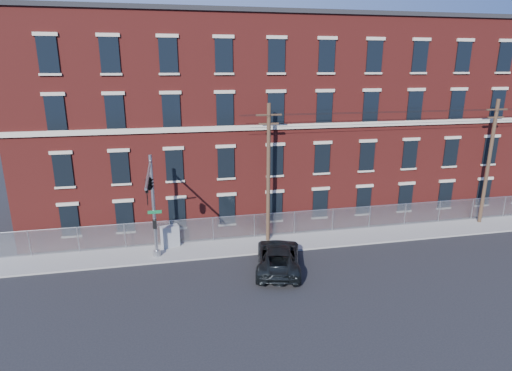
{
  "coord_description": "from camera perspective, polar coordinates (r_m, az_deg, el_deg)",
  "views": [
    {
      "loc": [
        -4.7,
        -22.17,
        12.52
      ],
      "look_at": [
        0.77,
        4.0,
        4.83
      ],
      "focal_mm": 29.19,
      "sensor_mm": 36.0,
      "label": 1
    }
  ],
  "objects": [
    {
      "name": "ground",
      "position": [
        25.89,
        0.15,
        -12.88
      ],
      "size": [
        140.0,
        140.0,
        0.0
      ],
      "primitive_type": "plane",
      "color": "black",
      "rests_on": "ground"
    },
    {
      "name": "sidewalk",
      "position": [
        34.24,
        18.48,
        -6.17
      ],
      "size": [
        65.0,
        3.0,
        0.12
      ],
      "primitive_type": "cube",
      "color": "gray",
      "rests_on": "ground"
    },
    {
      "name": "mill_building",
      "position": [
        40.02,
        13.12,
        9.36
      ],
      "size": [
        55.3,
        14.32,
        16.3
      ],
      "color": "maroon",
      "rests_on": "ground"
    },
    {
      "name": "chain_link_fence",
      "position": [
        34.94,
        17.57,
        -3.9
      ],
      "size": [
        59.06,
        0.06,
        1.85
      ],
      "color": "#A5A8AD",
      "rests_on": "ground"
    },
    {
      "name": "traffic_signal_mast",
      "position": [
        25.4,
        -14.25,
        -0.77
      ],
      "size": [
        0.9,
        6.75,
        7.0
      ],
      "color": "#9EA0A5",
      "rests_on": "ground"
    },
    {
      "name": "utility_pole_near",
      "position": [
        29.45,
        1.71,
        1.92
      ],
      "size": [
        1.8,
        0.28,
        10.0
      ],
      "color": "#422F21",
      "rests_on": "ground"
    },
    {
      "name": "utility_pole_mid",
      "position": [
        37.85,
        29.3,
        3.04
      ],
      "size": [
        1.8,
        0.28,
        10.0
      ],
      "color": "#422F21",
      "rests_on": "ground"
    },
    {
      "name": "overhead_wires",
      "position": [
        37.32,
        30.09,
        8.69
      ],
      "size": [
        40.0,
        0.62,
        0.62
      ],
      "color": "black",
      "rests_on": "ground"
    },
    {
      "name": "pickup_truck",
      "position": [
        26.94,
        3.06,
        -9.74
      ],
      "size": [
        4.06,
        6.33,
        1.62
      ],
      "primitive_type": "imported",
      "rotation": [
        0.0,
        0.0,
        2.89
      ],
      "color": "black",
      "rests_on": "ground"
    },
    {
      "name": "utility_cabinet",
      "position": [
        30.38,
        -11.7,
        -6.82
      ],
      "size": [
        1.36,
        0.95,
        1.54
      ],
      "primitive_type": "cube",
      "rotation": [
        0.0,
        0.0,
        0.29
      ],
      "color": "gray",
      "rests_on": "sidewalk"
    }
  ]
}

